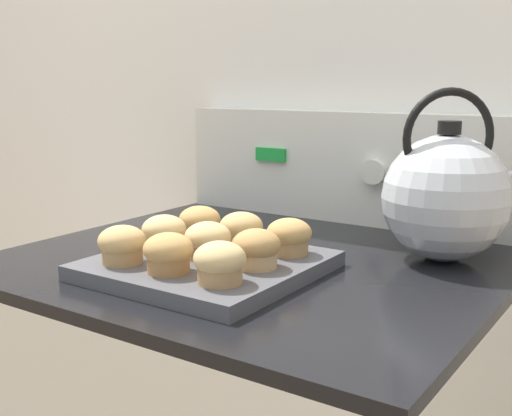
% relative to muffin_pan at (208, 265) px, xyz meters
% --- Properties ---
extents(wall_back, '(8.00, 0.05, 2.40)m').
position_rel_muffin_pan_xyz_m(wall_back, '(0.01, 0.49, 0.28)').
color(wall_back, white).
rests_on(wall_back, ground_plane).
extents(control_panel, '(0.73, 0.07, 0.22)m').
position_rel_muffin_pan_xyz_m(control_panel, '(0.01, 0.44, 0.10)').
color(control_panel, silver).
rests_on(control_panel, stove_range).
extents(muffin_pan, '(0.29, 0.29, 0.02)m').
position_rel_muffin_pan_xyz_m(muffin_pan, '(0.00, 0.00, 0.00)').
color(muffin_pan, '#4C4C51').
rests_on(muffin_pan, stove_range).
extents(muffin_r0_c0, '(0.07, 0.07, 0.05)m').
position_rel_muffin_pan_xyz_m(muffin_r0_c0, '(-0.08, -0.09, 0.04)').
color(muffin_r0_c0, '#A37A4C').
rests_on(muffin_r0_c0, muffin_pan).
extents(muffin_r0_c1, '(0.07, 0.07, 0.05)m').
position_rel_muffin_pan_xyz_m(muffin_r0_c1, '(0.00, -0.08, 0.04)').
color(muffin_r0_c1, olive).
rests_on(muffin_r0_c1, muffin_pan).
extents(muffin_r0_c2, '(0.07, 0.07, 0.05)m').
position_rel_muffin_pan_xyz_m(muffin_r0_c2, '(0.09, -0.08, 0.04)').
color(muffin_r0_c2, '#A37A4C').
rests_on(muffin_r0_c2, muffin_pan).
extents(muffin_r1_c0, '(0.07, 0.07, 0.05)m').
position_rel_muffin_pan_xyz_m(muffin_r1_c0, '(-0.08, 0.00, 0.04)').
color(muffin_r1_c0, tan).
rests_on(muffin_r1_c0, muffin_pan).
extents(muffin_r1_c1, '(0.07, 0.07, 0.05)m').
position_rel_muffin_pan_xyz_m(muffin_r1_c1, '(0.00, -0.00, 0.04)').
color(muffin_r1_c1, olive).
rests_on(muffin_r1_c1, muffin_pan).
extents(muffin_r1_c2, '(0.07, 0.07, 0.05)m').
position_rel_muffin_pan_xyz_m(muffin_r1_c2, '(0.08, 0.00, 0.04)').
color(muffin_r1_c2, tan).
rests_on(muffin_r1_c2, muffin_pan).
extents(muffin_r2_c0, '(0.07, 0.07, 0.05)m').
position_rel_muffin_pan_xyz_m(muffin_r2_c0, '(-0.08, 0.09, 0.04)').
color(muffin_r2_c0, tan).
rests_on(muffin_r2_c0, muffin_pan).
extents(muffin_r2_c1, '(0.07, 0.07, 0.05)m').
position_rel_muffin_pan_xyz_m(muffin_r2_c1, '(0.00, 0.08, 0.04)').
color(muffin_r2_c1, tan).
rests_on(muffin_r2_c1, muffin_pan).
extents(muffin_r2_c2, '(0.07, 0.07, 0.05)m').
position_rel_muffin_pan_xyz_m(muffin_r2_c2, '(0.09, 0.08, 0.04)').
color(muffin_r2_c2, '#A37A4C').
rests_on(muffin_r2_c2, muffin_pan).
extents(tea_kettle, '(0.21, 0.21, 0.26)m').
position_rel_muffin_pan_xyz_m(tea_kettle, '(0.26, 0.26, 0.09)').
color(tea_kettle, silver).
rests_on(tea_kettle, stove_range).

